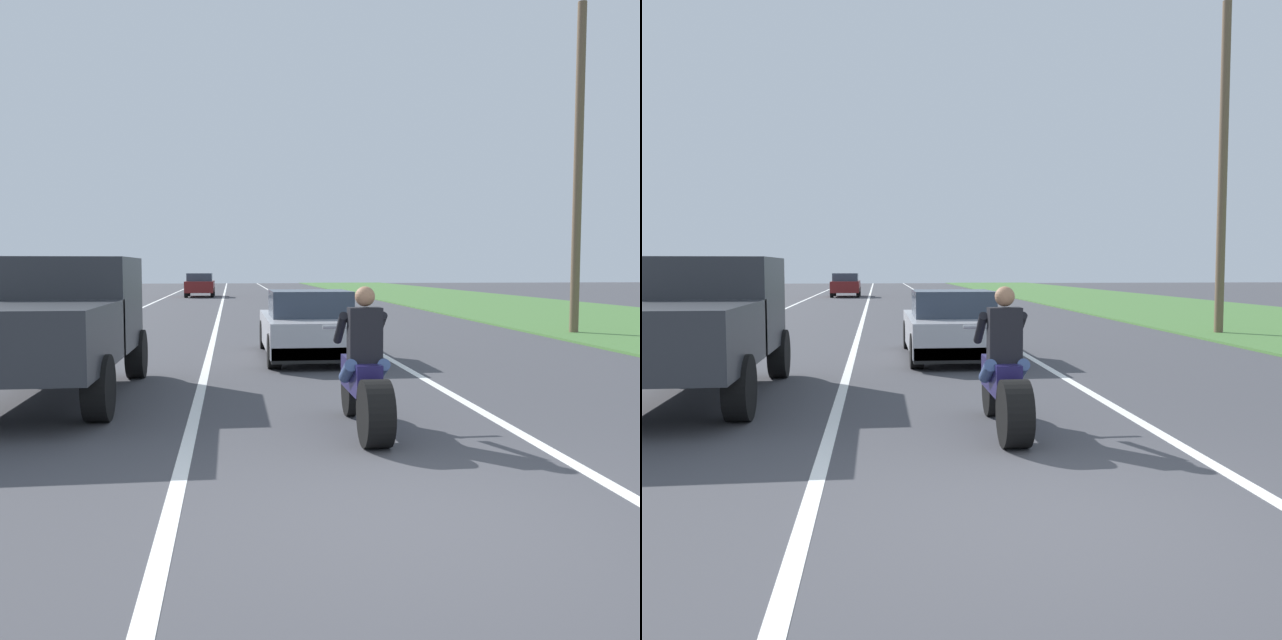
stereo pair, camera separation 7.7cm
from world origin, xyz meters
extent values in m
plane|color=#424247|center=(0.00, 0.00, 0.00)|extent=(160.00, 160.00, 0.00)
cube|color=white|center=(-5.40, 20.00, 0.00)|extent=(0.14, 120.00, 0.01)
cube|color=white|center=(1.80, 20.00, 0.00)|extent=(0.14, 120.00, 0.01)
cube|color=white|center=(-1.80, 20.00, 0.00)|extent=(0.14, 120.00, 0.01)
cube|color=#477538|center=(11.92, 20.00, 0.03)|extent=(10.00, 120.00, 0.06)
cylinder|color=black|center=(0.10, 2.17, 0.35)|extent=(0.28, 0.69, 0.69)
cylinder|color=black|center=(0.10, 3.72, 0.31)|extent=(0.12, 0.63, 0.63)
cube|color=#1E194C|center=(0.10, 2.99, 0.61)|extent=(0.28, 1.10, 0.36)
cylinder|color=#B2B2B7|center=(0.10, 3.64, 0.68)|extent=(0.08, 0.36, 0.73)
cylinder|color=#A5A5AA|center=(0.10, 3.62, 1.11)|extent=(0.70, 0.05, 0.05)
cube|color=black|center=(0.10, 2.76, 1.09)|extent=(0.36, 0.24, 0.60)
sphere|color=#9E7051|center=(0.10, 2.76, 1.51)|extent=(0.22, 0.22, 0.22)
cylinder|color=#384C7A|center=(-0.08, 2.79, 0.69)|extent=(0.14, 0.47, 0.32)
cylinder|color=black|center=(-0.12, 3.06, 1.14)|extent=(0.10, 0.51, 0.40)
cylinder|color=#384C7A|center=(0.28, 2.79, 0.69)|extent=(0.14, 0.47, 0.32)
cylinder|color=black|center=(0.32, 3.06, 1.14)|extent=(0.10, 0.51, 0.40)
cube|color=#B7B7BC|center=(0.23, 9.49, 0.53)|extent=(1.80, 4.30, 0.64)
cube|color=#333D4C|center=(0.23, 9.29, 1.11)|extent=(1.56, 1.70, 0.52)
cube|color=black|center=(0.23, 7.44, 0.29)|extent=(1.76, 0.20, 0.28)
cylinder|color=black|center=(-0.57, 11.09, 0.32)|extent=(0.24, 0.64, 0.64)
cylinder|color=black|center=(1.03, 11.09, 0.32)|extent=(0.24, 0.64, 0.64)
cylinder|color=black|center=(-0.57, 7.89, 0.32)|extent=(0.24, 0.64, 0.64)
cylinder|color=black|center=(1.03, 7.89, 0.32)|extent=(0.24, 0.64, 0.64)
cube|color=#2D3035|center=(-3.78, 6.31, 1.28)|extent=(1.90, 2.10, 1.40)
cube|color=#333D4C|center=(-3.78, 6.66, 1.67)|extent=(1.67, 0.29, 0.57)
cube|color=#2D3035|center=(-3.78, 4.06, 0.98)|extent=(1.90, 2.70, 0.80)
cylinder|color=black|center=(-4.65, 7.11, 0.40)|extent=(0.28, 0.80, 0.80)
cylinder|color=black|center=(-2.91, 7.11, 0.40)|extent=(0.28, 0.80, 0.80)
cylinder|color=black|center=(-2.91, 3.76, 0.40)|extent=(0.28, 0.80, 0.80)
cylinder|color=brown|center=(8.02, 13.43, 4.45)|extent=(0.24, 0.24, 8.90)
cube|color=maroon|center=(-3.28, 40.44, 0.65)|extent=(1.76, 4.00, 0.70)
cube|color=#333D4C|center=(-3.28, 40.24, 1.25)|extent=(1.56, 2.00, 0.50)
cylinder|color=black|center=(-4.08, 41.84, 0.30)|extent=(0.20, 0.60, 0.60)
cylinder|color=black|center=(-2.48, 41.84, 0.30)|extent=(0.20, 0.60, 0.60)
cylinder|color=black|center=(-4.08, 39.04, 0.30)|extent=(0.20, 0.60, 0.60)
cylinder|color=black|center=(-2.48, 39.04, 0.30)|extent=(0.20, 0.60, 0.60)
camera|label=1|loc=(-1.34, -4.69, 1.82)|focal=39.25mm
camera|label=2|loc=(-1.27, -4.70, 1.82)|focal=39.25mm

